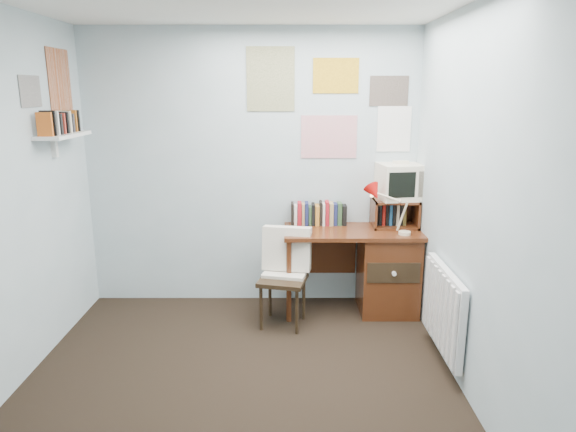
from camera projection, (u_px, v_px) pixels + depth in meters
name	position (u px, v px, depth m)	size (l,w,h in m)	color
ground	(236.00, 406.00, 3.27)	(3.50, 3.50, 0.00)	black
back_wall	(252.00, 170.00, 4.67)	(3.00, 0.02, 2.50)	silver
right_wall	(489.00, 216.00, 2.97)	(0.02, 3.50, 2.50)	silver
desk	(381.00, 268.00, 4.61)	(1.20, 0.55, 0.76)	#522712
desk_chair	(283.00, 280.00, 4.31)	(0.41, 0.39, 0.81)	black
desk_lamp	(406.00, 213.00, 4.33)	(0.26, 0.22, 0.37)	red
tv_riser	(395.00, 213.00, 4.60)	(0.40, 0.30, 0.25)	#522712
crt_tv	(400.00, 180.00, 4.55)	(0.36, 0.34, 0.34)	#ECE2C6
book_row	(324.00, 213.00, 4.67)	(0.60, 0.14, 0.22)	#522712
radiator	(444.00, 309.00, 3.70)	(0.09, 0.80, 0.60)	white
wall_shelf	(63.00, 135.00, 3.95)	(0.20, 0.62, 0.24)	white
posters_back	(330.00, 103.00, 4.52)	(1.20, 0.01, 0.90)	white
posters_left	(46.00, 84.00, 3.86)	(0.01, 0.70, 0.60)	white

